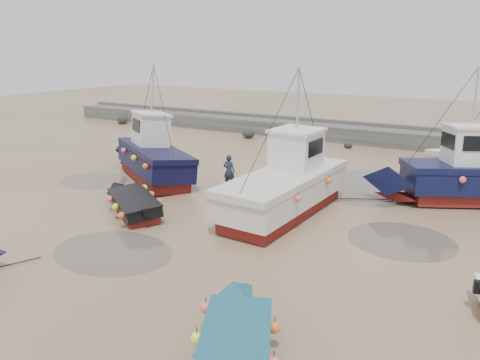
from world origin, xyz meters
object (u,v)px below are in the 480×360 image
object	(u,v)px
cabin_boat_0	(149,155)
person	(229,187)
dinghy_2	(236,335)
cabin_boat_2	(476,175)
cabin_boat_1	(291,182)
dinghy_4	(133,200)

from	to	relation	value
cabin_boat_0	person	size ratio (longest dim) A/B	5.14
dinghy_2	cabin_boat_2	size ratio (longest dim) A/B	0.52
dinghy_2	person	bearing A→B (deg)	96.78
cabin_boat_1	cabin_boat_2	world-z (taller)	same
cabin_boat_0	cabin_boat_1	distance (m)	9.13
cabin_boat_0	person	bearing A→B (deg)	-49.33
dinghy_2	cabin_boat_0	world-z (taller)	cabin_boat_0
cabin_boat_1	dinghy_4	bearing A→B (deg)	-145.25
dinghy_2	cabin_boat_0	size ratio (longest dim) A/B	0.60
cabin_boat_2	person	distance (m)	11.92
dinghy_4	cabin_boat_2	xyz separation A→B (m)	(12.90, 9.13, 0.77)
cabin_boat_0	cabin_boat_1	size ratio (longest dim) A/B	0.82
dinghy_4	cabin_boat_2	bearing A→B (deg)	-21.15
cabin_boat_2	cabin_boat_1	bearing A→B (deg)	101.42
dinghy_4	person	distance (m)	5.70
cabin_boat_1	person	size ratio (longest dim) A/B	6.27
person	cabin_boat_1	bearing A→B (deg)	149.96
cabin_boat_1	cabin_boat_2	size ratio (longest dim) A/B	1.07
cabin_boat_0	person	distance (m)	5.01
cabin_boat_1	cabin_boat_2	xyz separation A→B (m)	(6.95, 5.47, 0.00)
dinghy_2	cabin_boat_1	world-z (taller)	cabin_boat_1
cabin_boat_0	cabin_boat_2	xyz separation A→B (m)	(16.02, 4.42, -0.03)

